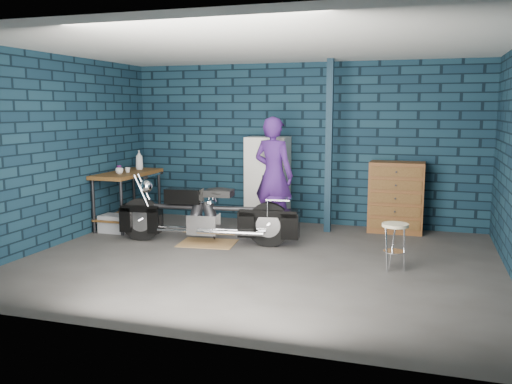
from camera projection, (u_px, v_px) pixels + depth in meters
The scene contains 15 objects.
ground at pixel (258, 261), 6.98m from camera, with size 6.00×6.00×0.00m, color #4A4845.
room_walls at pixel (271, 111), 7.21m from camera, with size 6.02×5.01×2.71m.
support_post at pixel (329, 147), 8.45m from camera, with size 0.10×0.10×2.70m, color #102433.
workbench at pixel (128, 199), 8.97m from camera, with size 0.60×1.40×0.91m, color brown.
drip_mat at pixel (208, 243), 7.87m from camera, with size 0.80×0.60×0.01m, color olive.
motorcycle at pixel (207, 210), 7.80m from camera, with size 2.27×0.61×1.00m, color black, non-canonical shape.
person at pixel (273, 175), 8.49m from camera, with size 0.67×0.44×1.82m, color #3F1C6A.
storage_bin at pixel (115, 223), 8.59m from camera, with size 0.44×0.32×0.28m, color gray.
locker at pixel (268, 181), 9.13m from camera, with size 0.69×0.49×1.48m, color silver.
tool_chest at pixel (396, 197), 8.53m from camera, with size 0.84×0.47×1.12m, color brown.
shop_stool at pixel (394, 247), 6.53m from camera, with size 0.32×0.32×0.58m, color beige, non-canonical shape.
cup_a at pixel (119, 171), 8.63m from camera, with size 0.12×0.12×0.10m, color beige.
cup_b at pixel (128, 170), 8.82m from camera, with size 0.09×0.09×0.08m, color beige.
mug_purple at pixel (119, 168), 8.98m from camera, with size 0.07×0.07×0.10m, color #631A6B.
bottle at pixel (139, 160), 9.25m from camera, with size 0.13×0.13×0.33m, color gray.
Camera 1 is at (2.00, -6.46, 1.93)m, focal length 38.00 mm.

